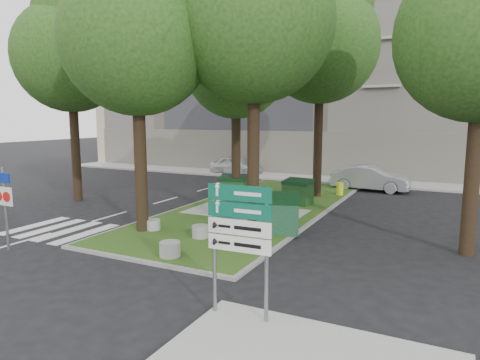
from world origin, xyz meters
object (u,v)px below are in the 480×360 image
Objects in this scene: tree_median_near_left at (139,24)px; directional_sign at (240,230)px; bollard_mid at (200,231)px; bollard_right at (170,249)px; tree_median_near_right at (257,6)px; tree_median_mid at (238,58)px; car_silver at (370,178)px; dumpster_c at (298,192)px; bollard_left at (153,225)px; dumpster_a at (234,188)px; car_white at (236,165)px; tree_median_far at (323,33)px; traffic_sign_pole at (5,198)px; tree_street_left at (72,45)px; litter_bin at (340,189)px; dumpster_d at (278,214)px; dumpster_b at (232,203)px.

tree_median_near_left is 9.33m from directional_sign.
bollard_right is at bearing -82.98° from bollard_mid.
bollard_right is (-0.94, -4.06, -7.65)m from tree_median_near_right.
car_silver is (5.17, 6.59, -6.25)m from tree_median_mid.
dumpster_c reaches higher than bollard_left.
dumpster_a is at bearing -164.00° from dumpster_c.
tree_median_near_right is 17.67m from car_white.
tree_median_mid reaches higher than dumpster_c.
car_white is (-4.64, 15.83, 0.37)m from bollard_left.
bollard_mid is at bearing -2.59° from bollard_left.
car_white is at bearing 141.38° from tree_median_far.
dumpster_a is (-0.30, 0.07, -6.26)m from tree_median_mid.
tree_median_near_right is at bearing 57.99° from bollard_mid.
tree_median_far reaches higher than car_white.
traffic_sign_pole is at bearing -143.56° from bollard_mid.
directional_sign is (2.61, -6.56, -6.05)m from tree_median_near_right.
dumpster_a is (7.20, 3.07, -6.93)m from tree_street_left.
car_white is (-7.93, 14.00, -7.31)m from tree_median_near_right.
tree_median_near_right is at bearing -66.73° from dumpster_a.
car_white is (-10.55, 20.56, -1.27)m from directional_sign.
dumpster_c is 0.32× the size of car_silver.
tree_median_far is 4.49× the size of traffic_sign_pole.
tree_median_mid is 6.93m from dumpster_c.
tree_median_near_left is 16.27× the size of litter_bin.
tree_median_near_left reaches higher than litter_bin.
car_silver is (-0.44, 17.65, -1.21)m from directional_sign.
car_silver is at bearing 37.52° from dumpster_a.
dumpster_d is 8.42m from litter_bin.
tree_median_far is (3.20, 3.00, 1.34)m from tree_median_mid.
bollard_right is 0.23× the size of traffic_sign_pole.
car_white reaches higher than bollard_right.
bollard_mid is 0.15× the size of car_white.
tree_street_left is (-7.00, 3.50, 0.33)m from tree_median_near_left.
bollard_left is 0.20× the size of traffic_sign_pole.
tree_median_near_left is 1.05× the size of tree_median_mid.
tree_median_near_left reaches higher than car_white.
dumpster_a is at bearing 23.06° from tree_street_left.
tree_median_near_right is 8.03× the size of dumpster_c.
dumpster_b is at bearing 141.33° from tree_median_near_right.
tree_median_near_left reaches higher than traffic_sign_pole.
car_silver reaches higher than dumpster_c.
bollard_mid is (2.09, -6.50, -0.39)m from dumpster_a.
car_white is at bearing 139.59° from dumpster_c.
dumpster_d is at bearing 175.28° from car_silver.
car_silver reaches higher than dumpster_a.
car_white is at bearing 111.17° from bollard_right.
directional_sign reaches higher than car_silver.
traffic_sign_pole is at bearing -118.12° from dumpster_a.
dumpster_b reaches higher than bollard_mid.
dumpster_a is at bearing 90.04° from bollard_left.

